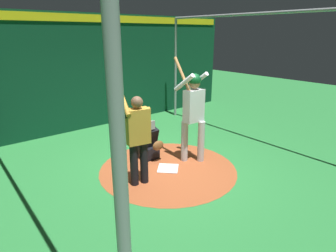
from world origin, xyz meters
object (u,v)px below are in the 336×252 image
Objects in this scene: visitor at (138,135)px; baseball_1 at (124,179)px; catcher at (149,144)px; baseball_0 at (125,159)px; home_plate at (168,168)px; batter at (193,109)px.

baseball_1 is at bearing -129.32° from visitor.
baseball_0 is (-0.25, -0.49, -0.32)m from catcher.
baseball_0 is at bearing 175.36° from visitor.
visitor reaches higher than home_plate.
home_plate is 0.19× the size of batter.
catcher is at bearing 146.42° from visitor.
catcher is 1.28m from visitor.
home_plate is 1.37m from batter.
baseball_1 is at bearing -61.08° from catcher.
visitor is 27.77× the size of baseball_1.
baseball_1 is at bearing -95.05° from batter.
batter is 1.50m from visitor.
home_plate is 0.45× the size of catcher.
batter reaches higher than baseball_0.
batter is (0.01, 0.68, 1.19)m from home_plate.
catcher is (-0.68, -0.00, 0.35)m from home_plate.
catcher is at bearing -179.94° from home_plate.
baseball_0 is at bearing -116.80° from catcher.
home_plate is 1.26m from visitor.
home_plate is at bearing 82.39° from baseball_1.
batter is 2.04m from baseball_1.
baseball_0 is 0.94m from baseball_1.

